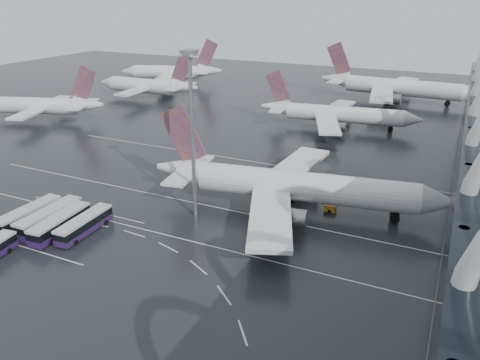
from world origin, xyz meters
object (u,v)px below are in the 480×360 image
at_px(gse_cart_belly_a, 330,208).
at_px(gse_cart_belly_e, 334,188).
at_px(airliner_main, 290,186).
at_px(bus_row_near_a, 29,215).
at_px(jet_remote_west, 45,106).
at_px(gse_cart_belly_c, 293,197).
at_px(jet_remote_mid, 149,86).
at_px(floodlight_mast, 192,117).
at_px(jet_remote_far, 173,72).
at_px(airliner_gate_b, 335,114).
at_px(bus_row_near_c, 60,223).
at_px(airliner_gate_c, 393,87).
at_px(bus_row_near_b, 49,217).
at_px(bus_row_near_d, 84,224).
at_px(gse_cart_belly_d, 406,204).

distance_m(gse_cart_belly_a, gse_cart_belly_e, 10.87).
xyz_separation_m(airliner_main, bus_row_near_a, (-41.42, -26.91, -3.14)).
height_order(jet_remote_west, gse_cart_belly_c, jet_remote_west).
distance_m(jet_remote_mid, floodlight_mast, 110.66).
relative_size(jet_remote_far, gse_cart_belly_c, 19.52).
distance_m(jet_remote_far, bus_row_near_a, 143.16).
distance_m(airliner_gate_b, gse_cart_belly_c, 58.86).
relative_size(airliner_gate_b, gse_cart_belly_c, 21.15).
bearing_deg(airliner_main, bus_row_near_a, -156.21).
bearing_deg(bus_row_near_c, airliner_gate_c, -19.58).
xyz_separation_m(airliner_main, gse_cart_belly_c, (-0.78, 4.51, -4.31)).
height_order(airliner_gate_b, bus_row_near_c, airliner_gate_b).
distance_m(bus_row_near_c, gse_cart_belly_c, 45.49).
xyz_separation_m(bus_row_near_b, gse_cart_belly_a, (44.80, 28.70, -1.27)).
relative_size(jet_remote_far, bus_row_near_d, 3.60).
height_order(gse_cart_belly_a, gse_cart_belly_d, gse_cart_belly_d).
xyz_separation_m(jet_remote_far, gse_cart_belly_d, (116.73, -94.14, -4.71)).
relative_size(airliner_gate_c, gse_cart_belly_c, 25.72).
xyz_separation_m(airliner_gate_c, jet_remote_far, (-98.52, -5.49, -0.11)).
bearing_deg(gse_cart_belly_d, gse_cart_belly_c, -162.56).
height_order(jet_remote_west, gse_cart_belly_a, jet_remote_west).
bearing_deg(gse_cart_belly_a, gse_cart_belly_e, 101.51).
distance_m(airliner_main, airliner_gate_b, 63.32).
distance_m(bus_row_near_b, gse_cart_belly_d, 69.06).
bearing_deg(gse_cart_belly_e, airliner_gate_b, 104.68).
bearing_deg(bus_row_near_a, jet_remote_west, 44.86).
relative_size(jet_remote_mid, bus_row_near_d, 3.51).
xyz_separation_m(jet_remote_west, gse_cart_belly_e, (103.26, -17.23, -4.24)).
xyz_separation_m(bus_row_near_c, gse_cart_belly_d, (54.52, 38.22, -1.20)).
height_order(airliner_gate_b, bus_row_near_d, airliner_gate_b).
height_order(airliner_main, jet_remote_far, jet_remote_far).
height_order(airliner_gate_b, jet_remote_west, jet_remote_west).
height_order(airliner_main, jet_remote_west, airliner_main).
relative_size(floodlight_mast, gse_cart_belly_d, 13.74).
bearing_deg(bus_row_near_c, gse_cart_belly_a, -59.26).
bearing_deg(jet_remote_west, airliner_main, 144.29).
relative_size(airliner_gate_b, bus_row_near_d, 3.90).
bearing_deg(jet_remote_mid, bus_row_near_a, 111.61).
relative_size(airliner_gate_b, airliner_gate_c, 0.82).
bearing_deg(gse_cart_belly_e, gse_cart_belly_c, -125.47).
xyz_separation_m(gse_cart_belly_a, gse_cart_belly_e, (-2.17, 10.66, -0.06)).
bearing_deg(bus_row_near_a, airliner_gate_c, -17.37).
xyz_separation_m(bus_row_near_c, gse_cart_belly_e, (39.11, 40.17, -1.26)).
bearing_deg(jet_remote_west, floodlight_mast, 135.13).
bearing_deg(jet_remote_far, gse_cart_belly_e, 117.68).
bearing_deg(gse_cart_belly_e, jet_remote_mid, 146.83).
distance_m(jet_remote_west, jet_remote_mid, 44.22).
bearing_deg(bus_row_near_c, bus_row_near_b, 72.15).
bearing_deg(gse_cart_belly_c, jet_remote_west, 165.01).
distance_m(jet_remote_west, bus_row_near_b, 82.99).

